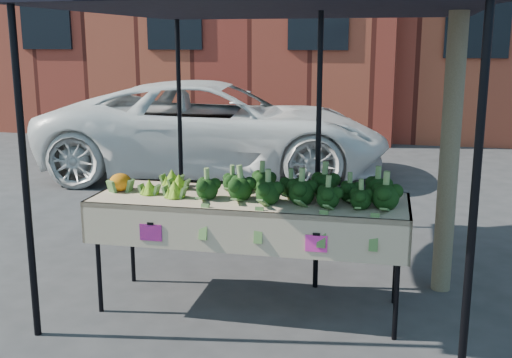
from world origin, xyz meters
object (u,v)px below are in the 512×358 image
object	(u,v)px
vehicle	(214,1)
street_tree	(459,12)
canopy	(279,126)
table	(250,253)

from	to	relation	value
vehicle	street_tree	bearing A→B (deg)	-149.55
canopy	vehicle	distance (m)	4.67
vehicle	street_tree	size ratio (longest dim) A/B	1.16
table	street_tree	bearing A→B (deg)	27.09
canopy	table	bearing A→B (deg)	-98.24
street_tree	canopy	bearing A→B (deg)	-174.22
canopy	vehicle	bearing A→B (deg)	114.71
table	vehicle	bearing A→B (deg)	110.84
table	vehicle	size ratio (longest dim) A/B	0.46
canopy	vehicle	xyz separation A→B (m)	(-1.88, 4.08, 1.29)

